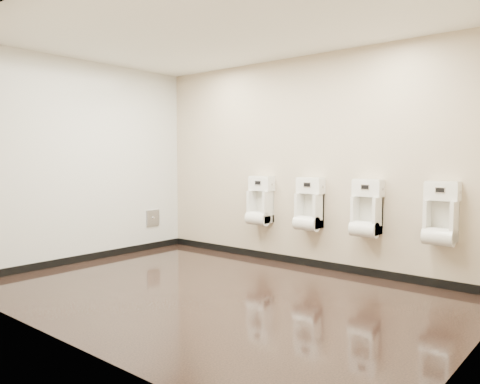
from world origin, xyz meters
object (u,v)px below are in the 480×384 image
at_px(urinal_2, 366,213).
at_px(urinal_1, 309,208).
at_px(access_panel, 153,218).
at_px(urinal_0, 260,204).
at_px(urinal_3, 441,218).

bearing_deg(urinal_2, urinal_1, 180.00).
bearing_deg(access_panel, urinal_2, 7.14).
xyz_separation_m(urinal_0, urinal_2, (1.60, 0.00, 0.00)).
xyz_separation_m(access_panel, urinal_1, (2.63, 0.43, 0.30)).
bearing_deg(urinal_1, urinal_2, 0.00).
relative_size(access_panel, urinal_3, 0.37).
height_order(access_panel, urinal_1, urinal_1).
distance_m(urinal_0, urinal_3, 2.46).
height_order(urinal_2, urinal_3, same).
distance_m(urinal_0, urinal_2, 1.60).
distance_m(access_panel, urinal_3, 4.32).
xyz_separation_m(urinal_0, urinal_3, (2.46, 0.00, 0.00)).
xyz_separation_m(access_panel, urinal_2, (3.43, 0.43, 0.30)).
bearing_deg(access_panel, urinal_1, 9.28).
bearing_deg(urinal_3, access_panel, -174.27).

